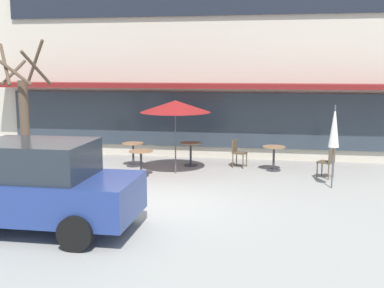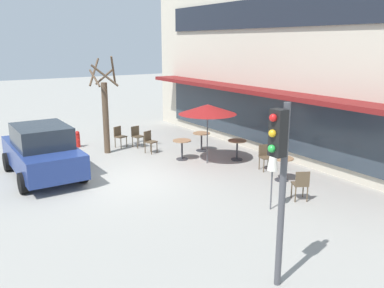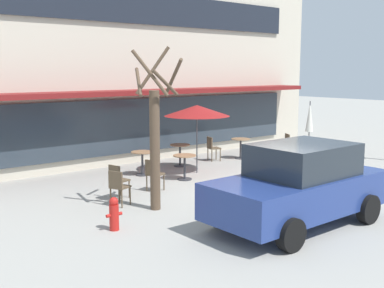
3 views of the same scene
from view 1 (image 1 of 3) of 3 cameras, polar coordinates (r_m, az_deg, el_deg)
ground_plane at (r=11.41m, az=-4.76°, el=-7.04°), size 80.00×80.00×0.00m
building_facade at (r=20.76m, az=2.19°, el=10.76°), size 16.84×9.10×7.54m
cafe_table_near_wall at (r=15.58m, az=-6.99°, el=-0.76°), size 0.70×0.70×0.76m
cafe_table_streetside at (r=14.14m, az=-6.06°, el=-1.76°), size 0.70×0.70×0.76m
cafe_table_by_tree at (r=15.03m, az=9.67°, el=-1.19°), size 0.70×0.70×0.76m
cafe_table_mid_patio at (r=15.54m, az=-0.15°, el=-0.72°), size 0.70×0.70×0.76m
patio_umbrella_green_folded at (r=14.22m, az=-2.00°, el=4.48°), size 2.10×2.10×2.20m
patio_umbrella_cream_folded at (r=13.02m, az=16.52°, el=1.94°), size 0.28×0.28×2.20m
cafe_chair_0 at (r=14.17m, az=-19.42°, el=-2.17°), size 0.52×0.52×0.89m
cafe_chair_1 at (r=15.38m, az=5.43°, el=-0.83°), size 0.49×0.49×0.89m
cafe_chair_2 at (r=14.09m, az=-12.77°, el=-1.93°), size 0.52×0.52×0.89m
cafe_chair_3 at (r=14.29m, az=15.84°, el=-1.90°), size 0.54×0.54×0.89m
cafe_chair_4 at (r=14.56m, az=-16.95°, el=-1.75°), size 0.48×0.48×0.89m
parked_sedan at (r=9.87m, az=-18.43°, el=-4.77°), size 4.21×2.03×1.76m
street_tree at (r=13.04m, az=-19.21°, el=2.30°), size 1.24×1.20×3.86m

